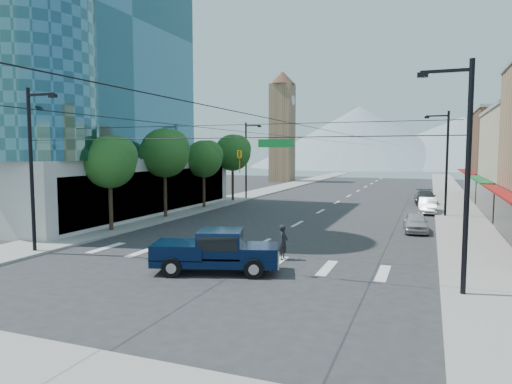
# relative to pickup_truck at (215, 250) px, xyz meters

# --- Properties ---
(ground) EXTENTS (160.00, 160.00, 0.00)m
(ground) POSITION_rel_pickup_truck_xyz_m (-0.29, 1.05, -1.04)
(ground) COLOR #28282B
(ground) RESTS_ON ground
(sidewalk_left) EXTENTS (4.00, 120.00, 0.15)m
(sidewalk_left) POSITION_rel_pickup_truck_xyz_m (-12.29, 41.05, -0.96)
(sidewalk_left) COLOR gray
(sidewalk_left) RESTS_ON ground
(sidewalk_right) EXTENTS (4.00, 120.00, 0.15)m
(sidewalk_right) POSITION_rel_pickup_truck_xyz_m (11.71, 41.05, -0.96)
(sidewalk_right) COLOR gray
(sidewalk_right) RESTS_ON ground
(sidewalk_cross) EXTENTS (28.00, 4.00, 0.15)m
(sidewalk_cross) POSITION_rel_pickup_truck_xyz_m (-0.29, -10.95, -0.96)
(sidewalk_cross) COLOR gray
(sidewalk_cross) RESTS_ON ground
(office_tower) EXTENTS (29.50, 27.00, 30.00)m
(office_tower) POSITION_rel_pickup_truck_xyz_m (-26.56, 14.90, 13.42)
(office_tower) COLOR #B7B7B2
(office_tower) RESTS_ON ground
(clock_tower) EXTENTS (4.80, 4.80, 20.40)m
(clock_tower) POSITION_rel_pickup_truck_xyz_m (-16.79, 63.05, 9.61)
(clock_tower) COLOR #8C6B4C
(clock_tower) RESTS_ON ground
(mountain_left) EXTENTS (80.00, 80.00, 22.00)m
(mountain_left) POSITION_rel_pickup_truck_xyz_m (-15.29, 151.05, 9.96)
(mountain_left) COLOR gray
(mountain_left) RESTS_ON ground
(mountain_right) EXTENTS (90.00, 90.00, 18.00)m
(mountain_right) POSITION_rel_pickup_truck_xyz_m (19.71, 161.05, 7.96)
(mountain_right) COLOR gray
(mountain_right) RESTS_ON ground
(tree_near) EXTENTS (3.65, 3.64, 6.71)m
(tree_near) POSITION_rel_pickup_truck_xyz_m (-11.36, 7.15, 3.96)
(tree_near) COLOR black
(tree_near) RESTS_ON ground
(tree_midnear) EXTENTS (4.09, 4.09, 7.52)m
(tree_midnear) POSITION_rel_pickup_truck_xyz_m (-11.36, 14.15, 4.56)
(tree_midnear) COLOR black
(tree_midnear) RESTS_ON ground
(tree_midfar) EXTENTS (3.65, 3.64, 6.71)m
(tree_midfar) POSITION_rel_pickup_truck_xyz_m (-11.36, 21.15, 3.96)
(tree_midfar) COLOR black
(tree_midfar) RESTS_ON ground
(tree_far) EXTENTS (4.09, 4.09, 7.52)m
(tree_far) POSITION_rel_pickup_truck_xyz_m (-11.36, 28.15, 4.56)
(tree_far) COLOR black
(tree_far) RESTS_ON ground
(signal_rig) EXTENTS (21.80, 0.20, 9.00)m
(signal_rig) POSITION_rel_pickup_truck_xyz_m (-0.10, 0.05, 3.61)
(signal_rig) COLOR black
(signal_rig) RESTS_ON ground
(lamp_pole_nw) EXTENTS (2.00, 0.25, 9.00)m
(lamp_pole_nw) POSITION_rel_pickup_truck_xyz_m (-10.96, 31.05, 3.91)
(lamp_pole_nw) COLOR black
(lamp_pole_nw) RESTS_ON ground
(lamp_pole_ne) EXTENTS (2.00, 0.25, 9.00)m
(lamp_pole_ne) POSITION_rel_pickup_truck_xyz_m (10.37, 23.05, 3.91)
(lamp_pole_ne) COLOR black
(lamp_pole_ne) RESTS_ON ground
(pickup_truck) EXTENTS (6.20, 3.73, 1.99)m
(pickup_truck) POSITION_rel_pickup_truck_xyz_m (0.00, 0.00, 0.00)
(pickup_truck) COLOR #071636
(pickup_truck) RESTS_ON ground
(pedestrian) EXTENTS (0.46, 0.68, 1.83)m
(pedestrian) POSITION_rel_pickup_truck_xyz_m (2.21, 3.47, -0.12)
(pedestrian) COLOR black
(pedestrian) RESTS_ON ground
(parked_car_near) EXTENTS (1.91, 4.04, 1.34)m
(parked_car_near) POSITION_rel_pickup_truck_xyz_m (8.37, 14.59, -0.37)
(parked_car_near) COLOR #B4B5BA
(parked_car_near) RESTS_ON ground
(parked_car_mid) EXTENTS (1.52, 4.35, 1.43)m
(parked_car_mid) POSITION_rel_pickup_truck_xyz_m (9.11, 25.18, -0.32)
(parked_car_mid) COLOR white
(parked_car_mid) RESTS_ON ground
(parked_car_far) EXTENTS (2.41, 5.24, 1.48)m
(parked_car_far) POSITION_rel_pickup_truck_xyz_m (8.82, 32.82, -0.29)
(parked_car_far) COLOR #343437
(parked_car_far) RESTS_ON ground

